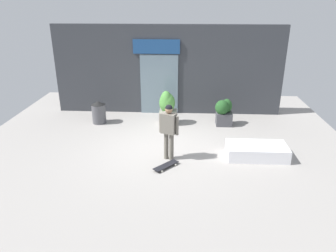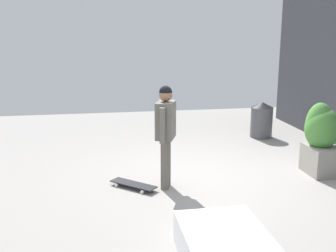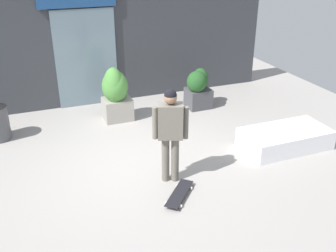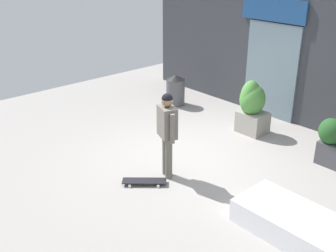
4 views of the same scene
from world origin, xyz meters
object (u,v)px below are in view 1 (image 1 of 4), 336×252
(planter_box_left, at_px, (167,107))
(planter_box_right, at_px, (224,112))
(trash_bin, at_px, (99,112))
(skateboard, at_px, (166,165))
(skateboarder, at_px, (169,127))

(planter_box_left, height_order, planter_box_right, planter_box_left)
(planter_box_right, xyz_separation_m, trash_bin, (-4.59, -0.05, -0.09))
(planter_box_right, height_order, trash_bin, planter_box_right)
(skateboard, distance_m, planter_box_right, 3.83)
(skateboard, xyz_separation_m, planter_box_right, (1.90, 3.30, 0.44))
(skateboard, bearing_deg, trash_bin, -98.11)
(trash_bin, bearing_deg, planter_box_left, 1.03)
(skateboard, distance_m, planter_box_left, 3.36)
(trash_bin, bearing_deg, planter_box_right, 0.59)
(skateboard, height_order, planter_box_left, planter_box_left)
(planter_box_left, distance_m, planter_box_right, 2.07)
(skateboard, xyz_separation_m, trash_bin, (-2.69, 3.25, 0.36))
(skateboarder, distance_m, trash_bin, 3.92)
(skateboarder, xyz_separation_m, skateboard, (-0.05, -0.52, -0.94))
(skateboard, bearing_deg, planter_box_right, -167.59)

